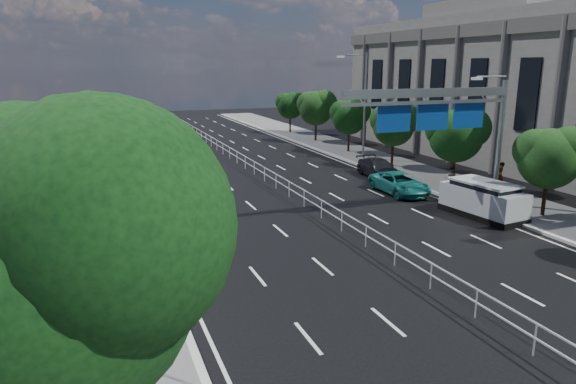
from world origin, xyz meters
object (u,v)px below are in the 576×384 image
red_bus (124,123)px  silver_minivan (483,199)px  white_minivan (147,157)px  pedestrian_b (451,179)px  pedestrian_a (500,176)px  near_car_dark (142,122)px  overhead_gantry (446,111)px  toilet_sign (114,273)px  near_car_silver (191,137)px  parked_car_dark (379,168)px  parked_car_teal (400,183)px

red_bus → silver_minivan: red_bus is taller
white_minivan → silver_minivan: bearing=-53.6°
pedestrian_b → pedestrian_a: bearing=-144.8°
near_car_dark → pedestrian_a: bearing=109.9°
overhead_gantry → toilet_sign: bearing=-150.4°
white_minivan → near_car_dark: (2.28, 27.36, -0.11)m
toilet_sign → red_bus: (3.45, 49.38, -1.45)m
red_bus → near_car_silver: red_bus is taller
silver_minivan → pedestrian_a: size_ratio=2.76×
white_minivan → overhead_gantry: bearing=-54.0°
overhead_gantry → pedestrian_b: size_ratio=6.14×
pedestrian_a → red_bus: bearing=-93.1°
red_bus → pedestrian_a: bearing=-66.2°
toilet_sign → silver_minivan: (19.25, 8.35, -1.99)m
near_car_silver → toilet_sign: bearing=78.0°
white_minivan → toilet_sign: bearing=-98.9°
overhead_gantry → white_minivan: overhead_gantry is taller
near_car_dark → toilet_sign: bearing=80.6°
near_car_silver → pedestrian_a: (14.94, -27.59, 0.33)m
toilet_sign → pedestrian_a: (24.35, 12.58, -1.92)m
parked_car_dark → pedestrian_b: (1.70, -5.89, 0.30)m
red_bus → silver_minivan: size_ratio=2.01×
white_minivan → near_car_silver: size_ratio=1.14×
toilet_sign → pedestrian_a: bearing=27.3°
overhead_gantry → white_minivan: size_ratio=2.22×
white_minivan → parked_car_teal: bearing=-46.0°
white_minivan → pedestrian_a: white_minivan is taller
overhead_gantry → parked_car_teal: (0.21, 4.30, -4.94)m
near_car_dark → white_minivan: bearing=82.0°
parked_car_teal → pedestrian_b: (2.97, -1.24, 0.31)m
pedestrian_a → pedestrian_b: pedestrian_a is taller
near_car_dark → parked_car_teal: size_ratio=1.09×
parked_car_teal → pedestrian_a: pedestrian_a is taller
near_car_dark → pedestrian_b: size_ratio=3.13×
overhead_gantry → silver_minivan: (1.56, -1.70, -4.65)m
pedestrian_b → parked_car_teal: bearing=21.2°
near_car_silver → red_bus: bearing=-55.9°
silver_minivan → parked_car_dark: bearing=83.8°
white_minivan → near_car_dark: 27.45m
overhead_gantry → red_bus: 42.03m
near_car_silver → silver_minivan: bearing=108.4°
toilet_sign → white_minivan: size_ratio=0.94×
silver_minivan → parked_car_dark: 10.65m
white_minivan → near_car_silver: white_minivan is taller
pedestrian_b → parked_car_dark: bearing=-30.0°
overhead_gantry → silver_minivan: size_ratio=2.10×
toilet_sign → overhead_gantry: 20.52m
pedestrian_a → parked_car_teal: bearing=-48.1°
toilet_sign → near_car_silver: (9.41, 40.17, -2.25)m
silver_minivan → toilet_sign: bearing=-163.2°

